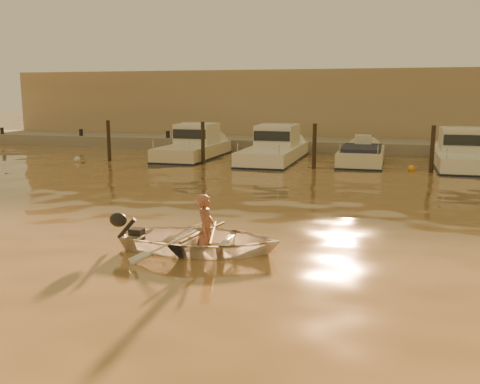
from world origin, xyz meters
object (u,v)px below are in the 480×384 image
(moored_boat_2, at_px, (274,148))
(moored_boat_1, at_px, (193,146))
(dinghy, at_px, (202,240))
(moored_boat_3, at_px, (361,159))
(waterfront_building, at_px, (346,107))
(moored_boat_4, at_px, (462,153))
(person, at_px, (206,230))

(moored_boat_2, bearing_deg, moored_boat_1, 180.00)
(dinghy, xyz_separation_m, moored_boat_2, (-1.83, 15.70, 0.39))
(moored_boat_3, bearing_deg, waterfront_building, 99.14)
(moored_boat_1, distance_m, moored_boat_3, 8.61)
(dinghy, xyz_separation_m, waterfront_building, (0.67, 26.70, 2.17))
(moored_boat_2, relative_size, waterfront_building, 0.17)
(dinghy, relative_size, waterfront_building, 0.07)
(moored_boat_4, relative_size, waterfront_building, 0.15)
(dinghy, bearing_deg, moored_boat_1, 17.72)
(moored_boat_3, bearing_deg, moored_boat_2, 180.00)
(moored_boat_1, distance_m, waterfront_building, 13.07)
(dinghy, bearing_deg, moored_boat_4, -27.45)
(person, bearing_deg, moored_boat_2, 3.31)
(moored_boat_2, bearing_deg, moored_boat_4, 0.00)
(waterfront_building, bearing_deg, moored_boat_1, -121.85)
(dinghy, xyz_separation_m, person, (0.10, 0.01, 0.23))
(person, bearing_deg, moored_boat_1, 18.04)
(moored_boat_4, bearing_deg, waterfront_building, 119.53)
(moored_boat_2, bearing_deg, person, -82.98)
(person, distance_m, moored_boat_4, 17.10)
(moored_boat_2, xyz_separation_m, waterfront_building, (2.50, 11.00, 1.77))
(moored_boat_1, relative_size, moored_boat_3, 1.17)
(moored_boat_2, xyz_separation_m, moored_boat_3, (4.27, 0.00, -0.40))
(moored_boat_2, xyz_separation_m, moored_boat_4, (8.74, 0.00, 0.00))
(moored_boat_3, relative_size, moored_boat_4, 0.83)
(dinghy, height_order, moored_boat_1, moored_boat_1)
(moored_boat_1, relative_size, moored_boat_4, 0.97)
(person, distance_m, waterfront_building, 26.77)
(dinghy, height_order, waterfront_building, waterfront_building)
(moored_boat_4, bearing_deg, person, -113.44)
(moored_boat_4, height_order, waterfront_building, waterfront_building)
(dinghy, distance_m, waterfront_building, 26.79)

